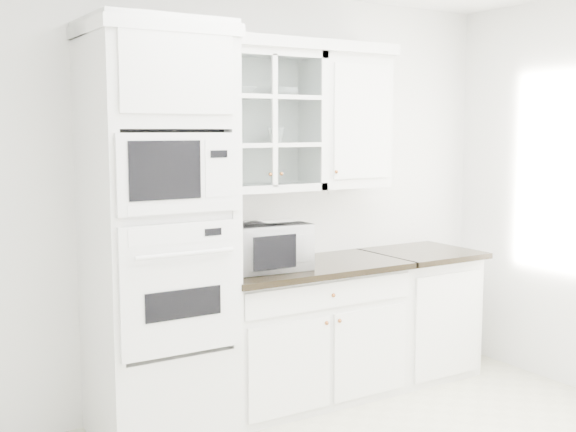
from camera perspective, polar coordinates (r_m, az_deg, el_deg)
room_shell at (r=3.68m, az=6.46°, el=6.53°), size 4.00×3.50×2.70m
oven_column at (r=4.21m, az=-10.20°, el=-1.40°), size 0.76×0.68×2.40m
base_cabinet_run at (r=4.86m, az=1.35°, el=-9.08°), size 1.32×0.67×0.92m
extra_base_cabinet at (r=5.45m, az=10.26°, el=-7.42°), size 0.72×0.67×0.92m
upper_cabinet_glass at (r=4.66m, az=-2.12°, el=7.50°), size 0.80×0.33×0.90m
upper_cabinet_solid at (r=5.03m, az=4.63°, el=7.44°), size 0.55×0.33×0.90m
crown_molding at (r=4.62m, az=-3.16°, el=13.53°), size 2.14×0.38×0.07m
countertop_microwave at (r=4.55m, az=-1.80°, el=-2.39°), size 0.54×0.46×0.29m
bowl_a at (r=4.58m, az=-4.03°, el=9.83°), size 0.24×0.24×0.05m
bowl_b at (r=4.76m, az=-0.29°, el=9.76°), size 0.22×0.22×0.06m
cup_a at (r=4.56m, az=-4.25°, el=6.28°), size 0.13×0.13×0.08m
cup_b at (r=4.71m, az=-0.97°, el=6.42°), size 0.14×0.14×0.10m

